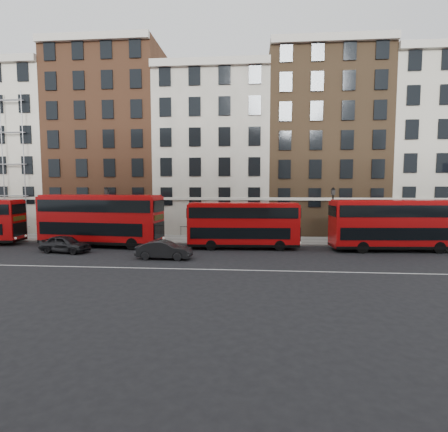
# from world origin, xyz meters

# --- Properties ---
(ground) EXTENTS (120.00, 120.00, 0.00)m
(ground) POSITION_xyz_m (0.00, 0.00, 0.00)
(ground) COLOR black
(ground) RESTS_ON ground
(pavement) EXTENTS (80.00, 5.00, 0.15)m
(pavement) POSITION_xyz_m (0.00, 10.50, 0.07)
(pavement) COLOR gray
(pavement) RESTS_ON ground
(kerb) EXTENTS (80.00, 0.30, 0.16)m
(kerb) POSITION_xyz_m (0.00, 8.00, 0.08)
(kerb) COLOR gray
(kerb) RESTS_ON ground
(road_centre_line) EXTENTS (70.00, 0.12, 0.01)m
(road_centre_line) POSITION_xyz_m (0.00, -2.00, 0.01)
(road_centre_line) COLOR white
(road_centre_line) RESTS_ON ground
(building_terrace) EXTENTS (64.00, 11.95, 22.00)m
(building_terrace) POSITION_xyz_m (-0.31, 17.88, 10.24)
(building_terrace) COLOR beige
(building_terrace) RESTS_ON ground
(bus_b) EXTENTS (11.57, 3.88, 4.77)m
(bus_b) POSITION_xyz_m (-9.29, 6.04, 2.56)
(bus_b) COLOR #B0090A
(bus_b) RESTS_ON ground
(bus_c) EXTENTS (9.87, 2.80, 4.11)m
(bus_c) POSITION_xyz_m (3.81, 6.04, 2.20)
(bus_c) COLOR #B0090A
(bus_c) RESTS_ON ground
(bus_d) EXTENTS (10.61, 3.30, 4.39)m
(bus_d) POSITION_xyz_m (16.65, 6.04, 2.35)
(bus_d) COLOR #B0090A
(bus_d) RESTS_ON ground
(car_rear) EXTENTS (4.49, 2.42, 1.45)m
(car_rear) POSITION_xyz_m (-10.99, 2.92, 0.72)
(car_rear) COLOR black
(car_rear) RESTS_ON ground
(car_front) EXTENTS (4.28, 1.65, 1.39)m
(car_front) POSITION_xyz_m (-2.04, 1.13, 0.69)
(car_front) COLOR black
(car_front) RESTS_ON ground
(lamp_post_left) EXTENTS (0.44, 0.44, 5.33)m
(lamp_post_left) POSITION_xyz_m (-10.01, 9.25, 3.08)
(lamp_post_left) COLOR black
(lamp_post_left) RESTS_ON pavement
(lamp_post_right) EXTENTS (0.44, 0.44, 5.33)m
(lamp_post_right) POSITION_xyz_m (12.26, 9.08, 3.08)
(lamp_post_right) COLOR black
(lamp_post_right) RESTS_ON pavement
(iron_railings) EXTENTS (6.60, 0.06, 1.00)m
(iron_railings) POSITION_xyz_m (0.00, 12.70, 0.65)
(iron_railings) COLOR black
(iron_railings) RESTS_ON pavement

